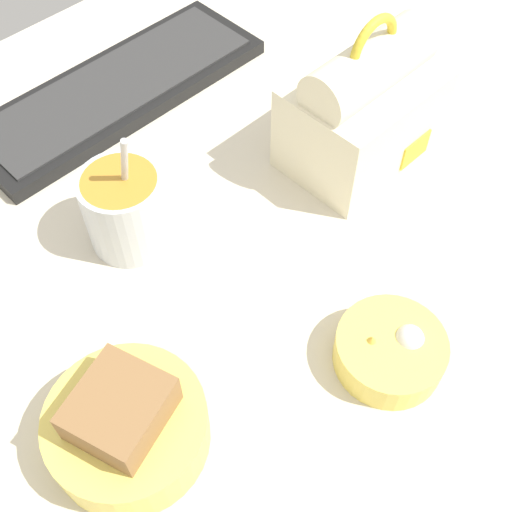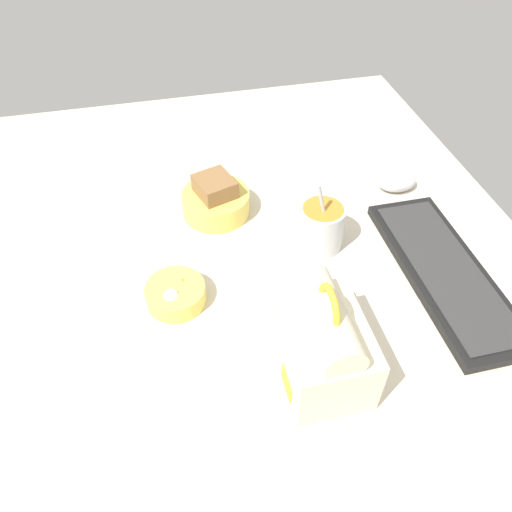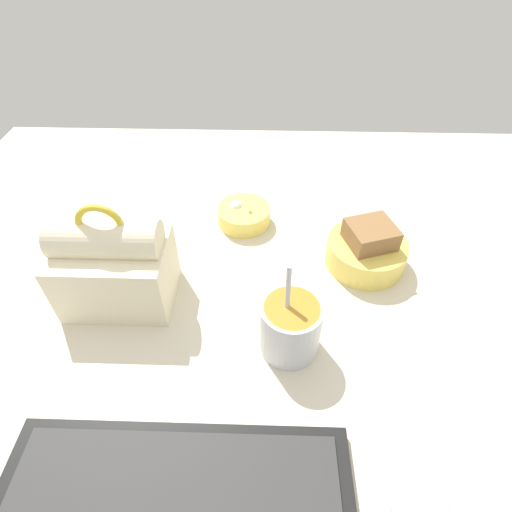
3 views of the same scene
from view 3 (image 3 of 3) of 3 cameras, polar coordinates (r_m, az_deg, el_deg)
The scene contains 6 objects.
desk_surface at distance 70.80cm, azimuth 0.70°, elevation -3.59°, with size 140.00×110.00×2.00cm.
keyboard at distance 53.06cm, azimuth -11.35°, elevation -29.61°, with size 40.03×13.92×2.10cm.
lunch_bag at distance 65.78cm, azimuth -19.55°, elevation -1.34°, with size 17.01×12.43×18.90cm.
soup_cup at distance 57.67cm, azimuth 4.90°, elevation -9.99°, with size 8.76×8.76×15.19cm.
bento_bowl_sandwich at distance 73.02cm, azimuth 15.53°, elevation 0.88°, with size 13.95×13.95×8.61cm.
bento_bowl_snacks at distance 80.08cm, azimuth -1.72°, elevation 5.93°, with size 10.47×10.47×4.58cm.
Camera 3 is at (-0.55, 47.72, 53.30)cm, focal length 28.00 mm.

